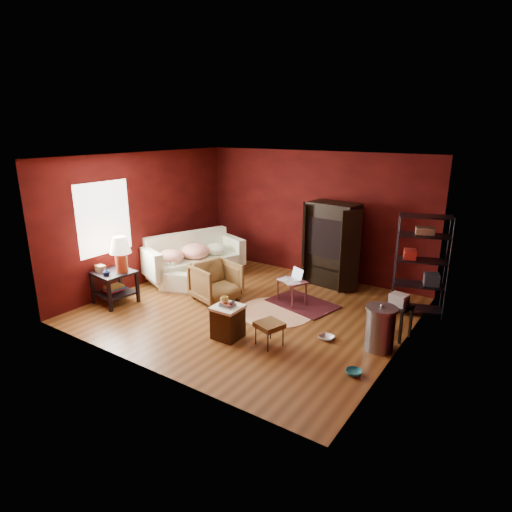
{
  "coord_description": "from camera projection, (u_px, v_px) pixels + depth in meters",
  "views": [
    {
      "loc": [
        4.23,
        -6.07,
        3.29
      ],
      "look_at": [
        0.0,
        0.2,
        1.0
      ],
      "focal_mm": 30.0,
      "sensor_mm": 36.0,
      "label": 1
    }
  ],
  "objects": [
    {
      "name": "rug_round",
      "position": [
        276.0,
        312.0,
        7.92
      ],
      "size": [
        1.82,
        1.82,
        0.01
      ],
      "rotation": [
        0.0,
        0.0,
        0.38
      ],
      "color": "#F5ECCC",
      "rests_on": "ground"
    },
    {
      "name": "laptop_desk",
      "position": [
        292.0,
        282.0,
        8.2
      ],
      "size": [
        0.67,
        0.59,
        0.69
      ],
      "rotation": [
        0.0,
        0.0,
        -0.43
      ],
      "color": "brown",
      "rests_on": "ground"
    },
    {
      "name": "sofa_cushions",
      "position": [
        193.0,
        259.0,
        9.58
      ],
      "size": [
        1.58,
        2.37,
        0.92
      ],
      "rotation": [
        0.0,
        0.0,
        -0.36
      ],
      "color": "white",
      "rests_on": "sofa"
    },
    {
      "name": "wire_shelving",
      "position": [
        422.0,
        261.0,
        7.57
      ],
      "size": [
        0.97,
        0.65,
        1.83
      ],
      "rotation": [
        0.0,
        0.0,
        0.32
      ],
      "color": "black",
      "rests_on": "ground"
    },
    {
      "name": "pet_bowl_steel",
      "position": [
        327.0,
        333.0,
        6.86
      ],
      "size": [
        0.25,
        0.09,
        0.24
      ],
      "primitive_type": "imported",
      "rotation": [
        0.0,
        0.0,
        -0.13
      ],
      "color": "#BABCC2",
      "rests_on": "ground"
    },
    {
      "name": "pet_bowl_turquoise",
      "position": [
        354.0,
        367.0,
        5.88
      ],
      "size": [
        0.24,
        0.13,
        0.23
      ],
      "primitive_type": "imported",
      "rotation": [
        0.0,
        0.0,
        0.26
      ],
      "color": "teal",
      "rests_on": "ground"
    },
    {
      "name": "armchair",
      "position": [
        216.0,
        280.0,
        8.36
      ],
      "size": [
        0.95,
        0.99,
        0.83
      ],
      "primitive_type": "imported",
      "rotation": [
        0.0,
        0.0,
        1.29
      ],
      "color": "black",
      "rests_on": "ground"
    },
    {
      "name": "side_table",
      "position": [
        117.0,
        264.0,
        8.12
      ],
      "size": [
        0.74,
        0.74,
        1.32
      ],
      "rotation": [
        0.0,
        0.0,
        -0.12
      ],
      "color": "black",
      "rests_on": "ground"
    },
    {
      "name": "hamper",
      "position": [
        228.0,
        321.0,
        6.89
      ],
      "size": [
        0.45,
        0.45,
        0.63
      ],
      "rotation": [
        0.0,
        0.0,
        0.01
      ],
      "color": "#3D250E",
      "rests_on": "ground"
    },
    {
      "name": "sofa",
      "position": [
        193.0,
        261.0,
        9.59
      ],
      "size": [
        1.31,
        2.12,
        0.8
      ],
      "primitive_type": "imported",
      "rotation": [
        0.0,
        0.0,
        1.95
      ],
      "color": "white",
      "rests_on": "ground"
    },
    {
      "name": "mug",
      "position": [
        224.0,
        299.0,
        6.78
      ],
      "size": [
        0.14,
        0.12,
        0.13
      ],
      "primitive_type": "imported",
      "rotation": [
        0.0,
        0.0,
        -0.14
      ],
      "color": "#E0D36D",
      "rests_on": "hamper"
    },
    {
      "name": "footstool",
      "position": [
        269.0,
        326.0,
        6.62
      ],
      "size": [
        0.48,
        0.48,
        0.39
      ],
      "rotation": [
        0.0,
        0.0,
        -0.32
      ],
      "color": "black",
      "rests_on": "ground"
    },
    {
      "name": "rug_oriental",
      "position": [
        302.0,
        303.0,
        8.26
      ],
      "size": [
        1.43,
        1.11,
        0.01
      ],
      "rotation": [
        0.0,
        0.0,
        -0.23
      ],
      "color": "#55161E",
      "rests_on": "ground"
    },
    {
      "name": "room",
      "position": [
        247.0,
        237.0,
        7.63
      ],
      "size": [
        5.54,
        5.04,
        2.84
      ],
      "color": "brown",
      "rests_on": "ground"
    },
    {
      "name": "tv_armoire",
      "position": [
        331.0,
        243.0,
        9.04
      ],
      "size": [
        1.4,
        0.84,
        1.79
      ],
      "rotation": [
        0.0,
        0.0,
        -0.12
      ],
      "color": "black",
      "rests_on": "ground"
    },
    {
      "name": "small_stand",
      "position": [
        398.0,
        305.0,
        6.82
      ],
      "size": [
        0.45,
        0.45,
        0.75
      ],
      "rotation": [
        0.0,
        0.0,
        -0.23
      ],
      "color": "black",
      "rests_on": "ground"
    },
    {
      "name": "trash_can",
      "position": [
        380.0,
        328.0,
        6.5
      ],
      "size": [
        0.56,
        0.56,
        0.75
      ],
      "rotation": [
        0.0,
        0.0,
        -0.2
      ],
      "color": "gray",
      "rests_on": "ground"
    },
    {
      "name": "vase",
      "position": [
        106.0,
        272.0,
        7.95
      ],
      "size": [
        0.17,
        0.17,
        0.13
      ],
      "primitive_type": "imported",
      "rotation": [
        0.0,
        0.0,
        -0.28
      ],
      "color": "#0D1742",
      "rests_on": "side_table"
    }
  ]
}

